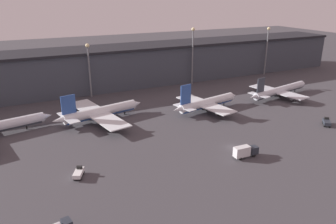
{
  "coord_description": "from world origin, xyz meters",
  "views": [
    {
      "loc": [
        -58.71,
        -75.19,
        46.16
      ],
      "look_at": [
        -11.36,
        23.58,
        6.0
      ],
      "focal_mm": 35.0,
      "sensor_mm": 36.0,
      "label": 1
    }
  ],
  "objects_px": {
    "airplane_1": "(100,112)",
    "service_vehicle_4": "(245,151)",
    "airplane_3": "(279,91)",
    "airplane_2": "(207,103)",
    "service_vehicle_0": "(79,173)",
    "service_vehicle_2": "(327,122)"
  },
  "relations": [
    {
      "from": "service_vehicle_4",
      "to": "airplane_3",
      "type": "bearing_deg",
      "value": 39.97
    },
    {
      "from": "airplane_1",
      "to": "airplane_3",
      "type": "height_order",
      "value": "airplane_1"
    },
    {
      "from": "airplane_1",
      "to": "service_vehicle_0",
      "type": "xyz_separation_m",
      "value": [
        -15.57,
        -37.7,
        -2.13
      ]
    },
    {
      "from": "airplane_3",
      "to": "service_vehicle_4",
      "type": "xyz_separation_m",
      "value": [
        -52.6,
        -41.72,
        -0.92
      ]
    },
    {
      "from": "airplane_2",
      "to": "service_vehicle_4",
      "type": "relative_size",
      "value": 4.46
    },
    {
      "from": "service_vehicle_2",
      "to": "airplane_2",
      "type": "bearing_deg",
      "value": 85.18
    },
    {
      "from": "service_vehicle_0",
      "to": "airplane_3",
      "type": "bearing_deg",
      "value": -47.13
    },
    {
      "from": "service_vehicle_2",
      "to": "service_vehicle_4",
      "type": "xyz_separation_m",
      "value": [
        -43.07,
        -7.21,
        0.79
      ]
    },
    {
      "from": "service_vehicle_4",
      "to": "service_vehicle_2",
      "type": "bearing_deg",
      "value": 11.05
    },
    {
      "from": "airplane_2",
      "to": "service_vehicle_0",
      "type": "height_order",
      "value": "airplane_2"
    },
    {
      "from": "airplane_2",
      "to": "service_vehicle_4",
      "type": "xyz_separation_m",
      "value": [
        -11.69,
        -40.19,
        -1.15
      ]
    },
    {
      "from": "airplane_3",
      "to": "service_vehicle_4",
      "type": "height_order",
      "value": "airplane_3"
    },
    {
      "from": "airplane_2",
      "to": "service_vehicle_2",
      "type": "bearing_deg",
      "value": -57.87
    },
    {
      "from": "airplane_3",
      "to": "service_vehicle_0",
      "type": "bearing_deg",
      "value": -173.85
    },
    {
      "from": "airplane_3",
      "to": "service_vehicle_4",
      "type": "relative_size",
      "value": 5.31
    },
    {
      "from": "airplane_1",
      "to": "service_vehicle_4",
      "type": "xyz_separation_m",
      "value": [
        30.97,
        -48.01,
        -1.29
      ]
    },
    {
      "from": "airplane_1",
      "to": "service_vehicle_0",
      "type": "distance_m",
      "value": 40.85
    },
    {
      "from": "service_vehicle_2",
      "to": "service_vehicle_4",
      "type": "height_order",
      "value": "service_vehicle_4"
    },
    {
      "from": "service_vehicle_2",
      "to": "service_vehicle_0",
      "type": "bearing_deg",
      "value": 129.63
    },
    {
      "from": "service_vehicle_0",
      "to": "service_vehicle_4",
      "type": "distance_m",
      "value": 47.67
    },
    {
      "from": "airplane_1",
      "to": "airplane_3",
      "type": "xyz_separation_m",
      "value": [
        83.57,
        -6.28,
        -0.37
      ]
    },
    {
      "from": "airplane_1",
      "to": "service_vehicle_2",
      "type": "distance_m",
      "value": 84.56
    }
  ]
}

